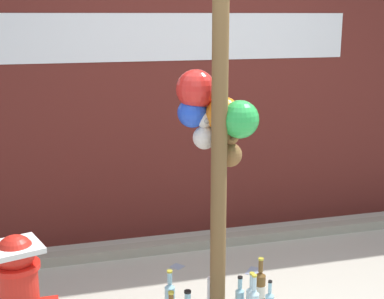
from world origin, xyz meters
The scene contains 8 objects.
building_wall centered at (0.00, 1.85, 1.67)m, with size 10.00×0.21×3.35m.
curb_strip centered at (0.00, 1.39, 0.04)m, with size 8.00×0.12×0.08m, color gray.
memorial_post centered at (-0.23, 0.32, 1.48)m, with size 0.52×0.39×2.63m.
fire_hydrant centered at (-1.44, 0.19, 0.39)m, with size 0.43×0.34×0.75m.
bottle_1 centered at (-0.23, 0.37, 0.15)m, with size 0.08×0.08×0.38m.
bottle_8 centered at (0.08, 0.32, 0.14)m, with size 0.07×0.07×0.36m.
litter_0 centered at (-0.30, 1.09, 0.00)m, with size 0.09×0.08×0.01m, color #8C99B2.
litter_1 centered at (0.25, 0.85, 0.00)m, with size 0.14×0.09×0.01m, color #8C99B2.
Camera 1 is at (-1.26, -2.80, 1.92)m, focal length 51.93 mm.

